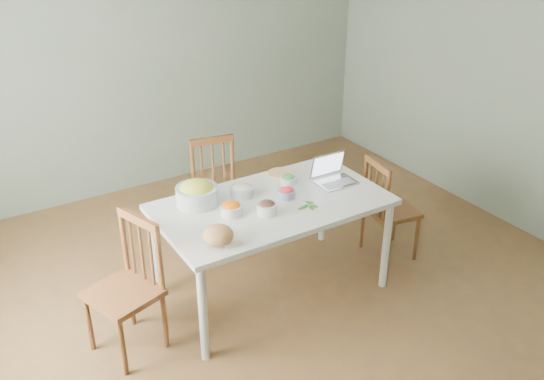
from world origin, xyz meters
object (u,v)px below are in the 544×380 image
chair_left (123,290)px  chair_right (391,207)px  chair_far (220,195)px  dining_table (272,248)px  bread_boule (218,235)px  laptop (337,171)px  bowl_squash (197,193)px

chair_left → chair_right: chair_left is taller
chair_far → chair_right: size_ratio=1.05×
dining_table → bread_boule: bearing=-152.9°
chair_left → laptop: 1.84m
dining_table → chair_left: bearing=-177.7°
chair_left → bread_boule: size_ratio=4.91×
chair_far → chair_right: (1.16, -0.93, -0.02)m
chair_right → chair_far: bearing=60.8°
bowl_squash → laptop: (1.08, -0.27, 0.02)m
chair_right → laptop: bearing=91.9°
chair_right → bread_boule: bread_boule is taller
chair_right → bread_boule: size_ratio=4.55×
chair_left → chair_right: 2.35m
dining_table → chair_far: size_ratio=1.78×
dining_table → chair_left: (-1.20, -0.05, 0.09)m
dining_table → laptop: 0.78m
chair_left → bread_boule: chair_left is taller
chair_right → bowl_squash: bearing=87.5°
chair_left → bread_boule: bearing=48.5°
laptop → bowl_squash: bearing=167.2°
chair_far → bowl_squash: bearing=-118.4°
dining_table → bowl_squash: bearing=150.8°
chair_far → laptop: laptop is taller
laptop → chair_left: bearing=-177.2°
dining_table → chair_left: chair_left is taller
laptop → chair_right: bearing=-6.2°
bowl_squash → chair_right: bearing=-11.9°
chair_far → chair_left: bearing=-132.4°
chair_far → dining_table: bearing=-78.8°
laptop → bread_boule: bearing=-164.4°
chair_far → bowl_squash: (-0.47, -0.58, 0.41)m
bread_boule → dining_table: bearing=27.1°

